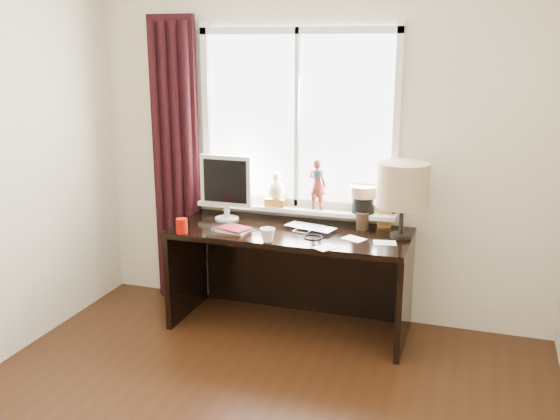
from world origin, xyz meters
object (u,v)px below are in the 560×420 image
(laptop, at_px, (311,228))
(desk, at_px, (294,258))
(mug, at_px, (268,235))
(monitor, at_px, (226,184))
(table_lamp, at_px, (403,186))
(red_cup, at_px, (182,226))

(laptop, bearing_deg, desk, 176.59)
(mug, height_order, monitor, monitor)
(desk, bearing_deg, table_lamp, -1.94)
(monitor, bearing_deg, table_lamp, -2.21)
(laptop, relative_size, desk, 0.21)
(red_cup, bearing_deg, table_lamp, 14.16)
(table_lamp, bearing_deg, laptop, -178.01)
(laptop, bearing_deg, red_cup, -142.50)
(monitor, bearing_deg, desk, -2.61)
(red_cup, distance_m, desk, 0.86)
(red_cup, xyz_separation_m, table_lamp, (1.47, 0.37, 0.31))
(red_cup, height_order, table_lamp, table_lamp)
(monitor, bearing_deg, laptop, -6.07)
(mug, height_order, desk, mug)
(mug, bearing_deg, laptop, 59.34)
(mug, relative_size, monitor, 0.20)
(red_cup, height_order, desk, red_cup)
(laptop, relative_size, red_cup, 3.42)
(laptop, height_order, mug, mug)
(laptop, relative_size, mug, 3.58)
(laptop, xyz_separation_m, mug, (-0.21, -0.35, 0.04))
(table_lamp, bearing_deg, desk, 178.06)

